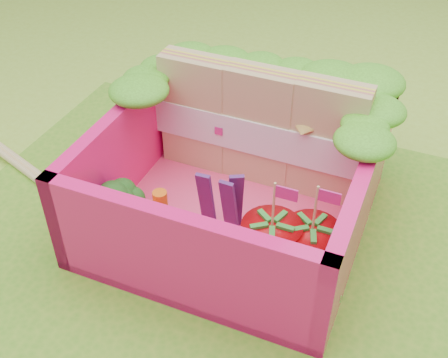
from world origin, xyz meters
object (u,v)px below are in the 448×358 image
chopsticks (53,188)px  strawberry_right (310,248)px  sandwich_stack (260,127)px  broccoli (119,205)px  bento_box (235,178)px  strawberry_left (271,246)px

chopsticks → strawberry_right: bearing=-1.9°
sandwich_stack → broccoli: 0.85m
bento_box → strawberry_right: (0.46, -0.24, -0.09)m
strawberry_right → sandwich_stack: bearing=128.4°
strawberry_right → chopsticks: strawberry_right is taller
broccoli → chopsticks: (-0.54, 0.16, -0.19)m
strawberry_left → broccoli: bearing=-176.9°
chopsticks → sandwich_stack: bearing=27.2°
sandwich_stack → chopsticks: sandwich_stack is taller
broccoli → strawberry_left: size_ratio=0.61×
bento_box → chopsticks: (-1.02, -0.19, -0.25)m
sandwich_stack → strawberry_right: bearing=-51.6°
bento_box → strawberry_left: (0.29, -0.30, -0.08)m
bento_box → strawberry_left: bearing=-45.7°
broccoli → strawberry_right: size_ratio=0.63×
sandwich_stack → broccoli: sandwich_stack is taller
strawberry_left → bento_box: bearing=134.3°
bento_box → strawberry_right: size_ratio=2.60×
bento_box → chopsticks: 1.06m
broccoli → strawberry_left: 0.77m
bento_box → chopsticks: bearing=-169.7°
strawberry_left → strawberry_right: bearing=21.6°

